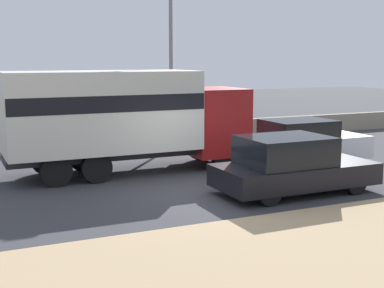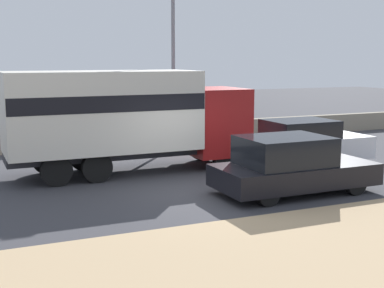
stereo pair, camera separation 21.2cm
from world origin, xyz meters
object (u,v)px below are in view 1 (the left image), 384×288
car_hatchback (291,166)px  car_sedan_second (304,143)px  street_lamp (171,39)px  box_truck (122,114)px  pedestrian (217,124)px

car_hatchback → car_sedan_second: size_ratio=1.03×
street_lamp → car_hatchback: 8.62m
car_hatchback → box_truck: bearing=127.7°
car_sedan_second → pedestrian: bearing=98.8°
street_lamp → car_sedan_second: size_ratio=1.78×
pedestrian → street_lamp: bearing=173.7°
box_truck → pedestrian: 6.20m
street_lamp → pedestrian: (1.88, -0.21, -3.32)m
street_lamp → car_hatchback: size_ratio=1.73×
street_lamp → car_hatchback: street_lamp is taller
street_lamp → car_hatchback: (0.07, -7.89, -3.46)m
box_truck → pedestrian: bearing=35.1°
car_sedan_second → car_hatchback: bearing=-131.2°
street_lamp → pedestrian: size_ratio=4.39×
car_sedan_second → box_truck: bearing=167.8°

